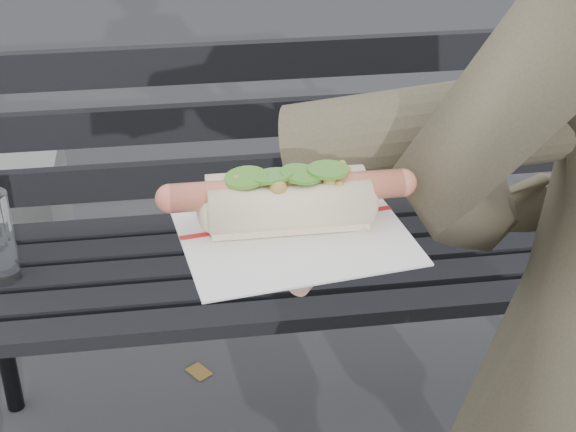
% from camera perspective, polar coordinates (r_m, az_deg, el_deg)
% --- Properties ---
extents(park_bench, '(1.50, 0.44, 0.88)m').
position_cam_1_polar(park_bench, '(1.85, 0.21, -0.31)').
color(park_bench, black).
rests_on(park_bench, ground).
extents(held_hotdog, '(0.63, 0.30, 0.20)m').
position_cam_1_polar(held_hotdog, '(0.84, 12.57, 4.82)').
color(held_hotdog, '#494231').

